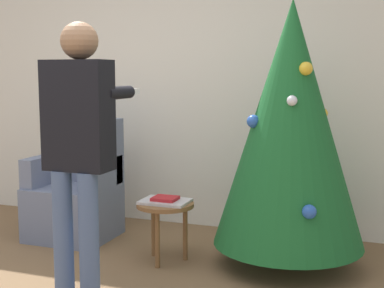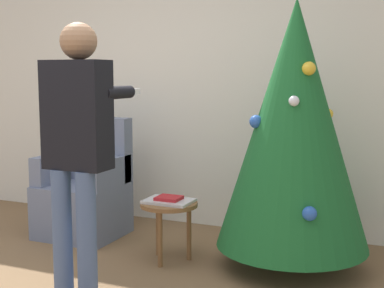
% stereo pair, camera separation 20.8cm
% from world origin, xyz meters
% --- Properties ---
extents(wall_back, '(8.00, 0.06, 2.70)m').
position_xyz_m(wall_back, '(0.00, 2.23, 1.35)').
color(wall_back, silver).
rests_on(wall_back, ground_plane).
extents(christmas_tree, '(1.08, 1.08, 1.91)m').
position_xyz_m(christmas_tree, '(1.21, 1.41, 1.04)').
color(christmas_tree, brown).
rests_on(christmas_tree, ground_plane).
extents(armchair, '(0.67, 0.60, 1.01)m').
position_xyz_m(armchair, '(-0.63, 1.51, 0.37)').
color(armchair, slate).
rests_on(armchair, ground_plane).
extents(person_standing, '(0.42, 0.57, 1.70)m').
position_xyz_m(person_standing, '(0.13, 0.37, 1.01)').
color(person_standing, '#475B84').
rests_on(person_standing, ground_plane).
extents(side_stool, '(0.43, 0.43, 0.45)m').
position_xyz_m(side_stool, '(0.33, 1.20, 0.38)').
color(side_stool, brown).
rests_on(side_stool, ground_plane).
extents(laptop, '(0.35, 0.26, 0.02)m').
position_xyz_m(laptop, '(0.33, 1.20, 0.46)').
color(laptop, silver).
rests_on(laptop, side_stool).
extents(book, '(0.18, 0.16, 0.02)m').
position_xyz_m(book, '(0.33, 1.20, 0.48)').
color(book, '#B21E23').
rests_on(book, laptop).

